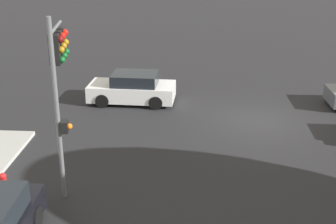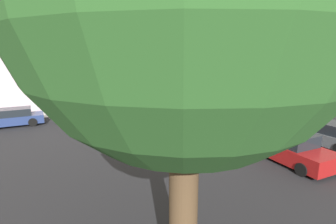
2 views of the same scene
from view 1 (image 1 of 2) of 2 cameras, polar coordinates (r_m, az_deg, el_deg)
ground_plane at (r=21.08m, az=10.83°, el=-0.96°), size 300.00×300.00×0.00m
traffic_signal at (r=14.33m, az=-13.19°, el=5.49°), size 0.78×2.17×5.64m
crossing_car_2 at (r=22.74m, az=-4.33°, el=2.86°), size 4.20×2.11×1.47m
fire_hydrant at (r=15.38m, az=-19.36°, el=-8.47°), size 0.22×0.22×0.92m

